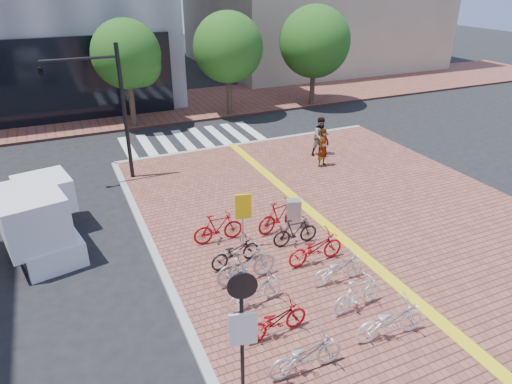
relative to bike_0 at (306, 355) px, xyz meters
name	(u,v)px	position (x,y,z in m)	size (l,w,h in m)	color
ground	(320,288)	(1.99, 2.58, -0.63)	(120.00, 120.00, 0.00)	black
kerb_north	(250,143)	(4.99, 14.58, -0.55)	(14.00, 0.25, 0.15)	gray
far_sidewalk	(155,108)	(1.99, 23.58, -0.55)	(70.00, 8.00, 0.15)	brown
crosswalk	(193,140)	(2.49, 16.58, -0.62)	(7.50, 4.00, 0.01)	silver
street_trees	(244,48)	(7.03, 20.03, 3.47)	(16.20, 4.60, 6.35)	#38281E
bike_0	(306,355)	(0.00, 0.00, 0.00)	(0.64, 1.83, 0.96)	silver
bike_1	(276,320)	(-0.08, 1.30, -0.03)	(0.60, 1.71, 0.90)	#A70B14
bike_2	(255,291)	(-0.09, 2.55, -0.04)	(0.59, 1.69, 0.89)	white
bike_3	(246,264)	(0.11, 3.61, 0.09)	(0.53, 1.89, 1.14)	#A2A2A6
bike_4	(235,252)	(0.12, 4.52, -0.04)	(0.59, 1.68, 0.88)	black
bike_5	(218,228)	(0.11, 5.99, 0.03)	(0.48, 1.70, 1.02)	#A60B16
bike_6	(391,320)	(2.42, 0.10, 0.02)	(0.66, 1.90, 1.00)	white
bike_7	(357,294)	(2.30, 1.28, 0.01)	(0.46, 1.63, 0.98)	white
bike_8	(339,268)	(2.52, 2.49, -0.04)	(0.59, 1.69, 0.89)	white
bike_9	(316,248)	(2.42, 3.62, 0.02)	(0.66, 1.90, 1.00)	red
bike_10	(295,232)	(2.35, 4.77, -0.01)	(0.45, 1.58, 0.95)	black
bike_11	(280,216)	(2.31, 5.81, 0.08)	(0.52, 1.85, 1.11)	#9E0B14
pedestrian_a	(323,148)	(6.76, 10.21, 0.41)	(0.65, 0.43, 1.78)	gray
pedestrian_b	(321,136)	(7.41, 11.47, 0.47)	(0.92, 0.72, 1.89)	#484B5B
utility_box	(293,214)	(2.82, 5.80, 0.05)	(0.48, 0.35, 1.06)	#B0B0B5
yellow_sign	(243,211)	(0.71, 5.28, 0.86)	(0.52, 0.18, 1.93)	#B7B7BC
notice_sign	(242,322)	(-1.51, -0.02, 1.51)	(0.58, 0.20, 3.16)	black
traffic_light_pole	(87,91)	(-2.82, 12.58, 3.43)	(3.04, 1.17, 5.67)	black
box_truck	(40,218)	(-5.18, 8.24, 0.47)	(2.49, 4.28, 2.33)	silver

